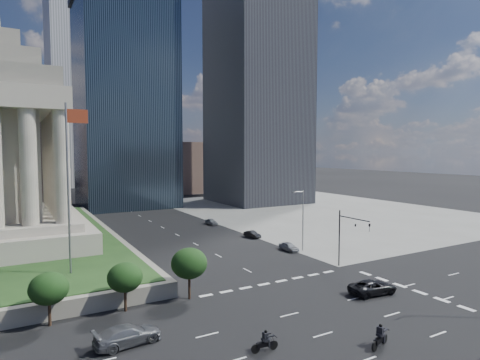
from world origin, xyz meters
TOP-DOWN VIEW (x-y plane):
  - ground at (0.00, 100.00)m, footprint 500.00×500.00m
  - sidewalk_ne at (46.00, 60.00)m, footprint 68.00×90.00m
  - flagpole at (-21.83, 24.00)m, footprint 2.52×0.24m
  - midrise_glass at (2.00, 95.00)m, footprint 26.00×26.00m
  - highrise_ne at (42.00, 85.00)m, footprint 26.00×28.00m
  - building_filler_ne at (32.00, 130.00)m, footprint 20.00×30.00m
  - building_filler_nw at (-30.00, 130.00)m, footprint 24.00×30.00m
  - traffic_signal_ne at (12.50, 13.70)m, footprint 0.30×5.74m
  - street_lamp_north at (13.33, 25.00)m, footprint 2.13×0.22m
  - pickup_truck at (7.85, 5.09)m, footprint 3.25×5.95m
  - suv_grey at (-19.54, 6.74)m, footprint 5.91×2.91m
  - parked_sedan_near at (11.50, 26.10)m, footprint 4.03×1.68m
  - parked_sedan_mid at (11.50, 37.69)m, footprint 3.95×1.91m
  - parked_sedan_far at (10.49, 53.51)m, footprint 4.02×1.71m
  - motorcycle_lead at (-1.46, -4.09)m, footprint 2.76×1.44m
  - motorcycle_trail at (-10.16, 0.05)m, footprint 2.47×0.91m

SIDE VIEW (x-z plane):
  - ground at x=0.00m, z-range 0.00..0.00m
  - sidewalk_ne at x=46.00m, z-range 0.00..0.03m
  - parked_sedan_mid at x=11.50m, z-range 0.00..1.25m
  - parked_sedan_far at x=10.49m, z-range 0.00..1.36m
  - parked_sedan_near at x=11.50m, z-range 0.00..1.36m
  - pickup_truck at x=7.85m, z-range 0.00..1.58m
  - suv_grey at x=-19.54m, z-range 0.00..1.65m
  - motorcycle_trail at x=-10.16m, z-range 0.00..1.80m
  - motorcycle_lead at x=-1.46m, z-range 0.00..1.98m
  - traffic_signal_ne at x=12.50m, z-range 1.25..9.25m
  - street_lamp_north at x=13.33m, z-range 0.66..10.66m
  - building_filler_ne at x=32.00m, z-range 0.00..20.00m
  - flagpole at x=-21.83m, z-range 3.11..23.11m
  - building_filler_nw at x=-30.00m, z-range 0.00..28.00m
  - midrise_glass at x=2.00m, z-range 0.00..60.00m
  - highrise_ne at x=42.00m, z-range 0.00..100.00m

